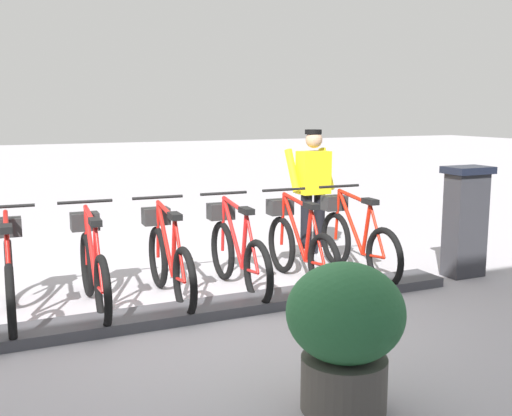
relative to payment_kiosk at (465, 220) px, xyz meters
name	(u,v)px	position (x,y,z in m)	size (l,w,h in m)	color
ground_plane	(208,314)	(-0.05, 3.18, -0.67)	(60.00, 60.00, 0.00)	#B3AEB5
dock_rail_base	(208,309)	(-0.05, 3.18, -0.62)	(0.44, 5.31, 0.10)	#47474C
payment_kiosk	(465,220)	(0.00, 0.00, 0.00)	(0.36, 0.52, 1.28)	#38383D
bike_docked_0	(355,239)	(0.57, 1.12, -0.24)	(1.72, 0.54, 1.02)	black
bike_docked_1	(298,245)	(0.57, 1.87, -0.24)	(1.72, 0.54, 1.02)	black
bike_docked_2	(236,251)	(0.57, 2.62, -0.24)	(1.72, 0.54, 1.02)	black
bike_docked_3	(168,258)	(0.57, 3.37, -0.24)	(1.72, 0.54, 1.02)	black
bike_docked_4	(93,266)	(0.57, 4.13, -0.24)	(1.72, 0.54, 1.02)	black
bike_docked_5	(9,274)	(0.57, 4.88, -0.24)	(1.72, 0.54, 1.02)	black
worker_near_rack	(313,187)	(1.66, 1.07, 0.24)	(0.46, 0.63, 1.66)	white
planter_bush	(345,329)	(-2.15, 3.01, -0.12)	(0.76, 0.76, 0.97)	#59544C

